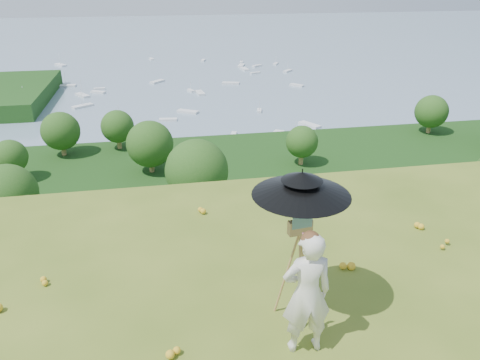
{
  "coord_description": "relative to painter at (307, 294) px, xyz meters",
  "views": [
    {
      "loc": [
        -1.48,
        -2.83,
        4.48
      ],
      "look_at": [
        -0.11,
        4.59,
        1.08
      ],
      "focal_mm": 35.0,
      "sensor_mm": 36.0,
      "label": 1
    }
  ],
  "objects": [
    {
      "name": "painter",
      "position": [
        0.0,
        0.0,
        0.0
      ],
      "size": [
        0.63,
        0.42,
        1.72
      ],
      "primitive_type": "imported",
      "rotation": [
        0.0,
        0.0,
        3.13
      ],
      "color": "white",
      "rests_on": "ground"
    },
    {
      "name": "forest_slope",
      "position": [
        -0.17,
        33.41,
        -29.86
      ],
      "size": [
        140.0,
        56.0,
        22.0
      ],
      "primitive_type": "cube",
      "color": "#15350E",
      "rests_on": "bay_water"
    },
    {
      "name": "slope_trees",
      "position": [
        -0.17,
        33.41,
        -15.86
      ],
      "size": [
        110.0,
        50.0,
        6.0
      ],
      "primitive_type": null,
      "color": "#1B4815",
      "rests_on": "forest_slope"
    },
    {
      "name": "field_easel",
      "position": [
        0.07,
        0.61,
        -0.02
      ],
      "size": [
        0.71,
        0.71,
        1.67
      ],
      "primitive_type": null,
      "rotation": [
        0.0,
        0.0,
        0.13
      ],
      "color": "#A68345",
      "rests_on": "ground"
    },
    {
      "name": "painter_cap",
      "position": [
        0.0,
        0.0,
        0.81
      ],
      "size": [
        0.23,
        0.27,
        0.1
      ],
      "primitive_type": null,
      "rotation": [
        0.0,
        0.0,
        0.03
      ],
      "color": "#DC7985",
      "rests_on": "painter"
    },
    {
      "name": "bay_water",
      "position": [
        -0.17,
        238.41,
        -34.86
      ],
      "size": [
        700.0,
        700.0,
        0.0
      ],
      "primitive_type": "plane",
      "color": "#7697A9",
      "rests_on": "ground"
    },
    {
      "name": "harbor_town",
      "position": [
        -0.17,
        73.41,
        -30.36
      ],
      "size": [
        110.0,
        22.0,
        5.0
      ],
      "primitive_type": null,
      "color": "silver",
      "rests_on": "shoreline_tier"
    },
    {
      "name": "shoreline_tier",
      "position": [
        -0.17,
        73.41,
        -36.86
      ],
      "size": [
        170.0,
        28.0,
        8.0
      ],
      "primitive_type": "cube",
      "color": "slate",
      "rests_on": "bay_water"
    },
    {
      "name": "sun_umbrella",
      "position": [
        0.07,
        0.64,
        0.96
      ],
      "size": [
        1.5,
        1.5,
        0.87
      ],
      "primitive_type": null,
      "rotation": [
        0.0,
        0.0,
        0.22
      ],
      "color": "black",
      "rests_on": "field_easel"
    },
    {
      "name": "moored_boats",
      "position": [
        -12.67,
        159.41,
        -34.51
      ],
      "size": [
        140.0,
        140.0,
        0.7
      ],
      "primitive_type": null,
      "color": "silver",
      "rests_on": "bay_water"
    }
  ]
}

